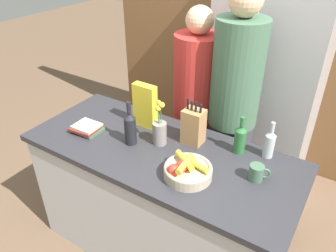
{
  "coord_description": "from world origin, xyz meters",
  "views": [
    {
      "loc": [
        0.92,
        -1.35,
        2.09
      ],
      "look_at": [
        0.0,
        0.09,
        1.02
      ],
      "focal_mm": 35.0,
      "sensor_mm": 36.0,
      "label": 1
    }
  ],
  "objects_px": {
    "book_stack": "(87,128)",
    "knife_block": "(193,126)",
    "person_at_sink": "(196,103)",
    "fruit_bowl": "(187,170)",
    "person_in_blue": "(234,102)",
    "bottle_oil": "(269,143)",
    "refrigerator": "(268,76)",
    "flower_vase": "(160,130)",
    "bottle_wine": "(130,127)",
    "cereal_box": "(145,106)",
    "coffee_mug": "(257,173)",
    "bottle_vinegar": "(240,139)"
  },
  "relations": [
    {
      "from": "knife_block",
      "to": "person_at_sink",
      "type": "relative_size",
      "value": 0.18
    },
    {
      "from": "refrigerator",
      "to": "flower_vase",
      "type": "relative_size",
      "value": 6.74
    },
    {
      "from": "book_stack",
      "to": "person_at_sink",
      "type": "distance_m",
      "value": 0.83
    },
    {
      "from": "flower_vase",
      "to": "coffee_mug",
      "type": "bearing_deg",
      "value": -0.57
    },
    {
      "from": "person_at_sink",
      "to": "coffee_mug",
      "type": "bearing_deg",
      "value": -37.01
    },
    {
      "from": "flower_vase",
      "to": "person_in_blue",
      "type": "height_order",
      "value": "person_in_blue"
    },
    {
      "from": "bottle_wine",
      "to": "flower_vase",
      "type": "bearing_deg",
      "value": 31.56
    },
    {
      "from": "refrigerator",
      "to": "person_at_sink",
      "type": "bearing_deg",
      "value": -122.12
    },
    {
      "from": "refrigerator",
      "to": "person_at_sink",
      "type": "height_order",
      "value": "refrigerator"
    },
    {
      "from": "refrigerator",
      "to": "cereal_box",
      "type": "bearing_deg",
      "value": -116.76
    },
    {
      "from": "bottle_vinegar",
      "to": "person_at_sink",
      "type": "relative_size",
      "value": 0.15
    },
    {
      "from": "cereal_box",
      "to": "bottle_vinegar",
      "type": "bearing_deg",
      "value": 4.84
    },
    {
      "from": "bottle_vinegar",
      "to": "person_in_blue",
      "type": "relative_size",
      "value": 0.13
    },
    {
      "from": "refrigerator",
      "to": "fruit_bowl",
      "type": "relative_size",
      "value": 7.67
    },
    {
      "from": "flower_vase",
      "to": "bottle_oil",
      "type": "relative_size",
      "value": 1.3
    },
    {
      "from": "book_stack",
      "to": "bottle_vinegar",
      "type": "distance_m",
      "value": 1.0
    },
    {
      "from": "flower_vase",
      "to": "refrigerator",
      "type": "bearing_deg",
      "value": 74.7
    },
    {
      "from": "bottle_oil",
      "to": "person_in_blue",
      "type": "bearing_deg",
      "value": 139.13
    },
    {
      "from": "refrigerator",
      "to": "person_in_blue",
      "type": "height_order",
      "value": "refrigerator"
    },
    {
      "from": "person_in_blue",
      "to": "bottle_oil",
      "type": "bearing_deg",
      "value": -23.86
    },
    {
      "from": "fruit_bowl",
      "to": "bottle_wine",
      "type": "relative_size",
      "value": 0.92
    },
    {
      "from": "refrigerator",
      "to": "cereal_box",
      "type": "height_order",
      "value": "refrigerator"
    },
    {
      "from": "bottle_oil",
      "to": "knife_block",
      "type": "bearing_deg",
      "value": -166.34
    },
    {
      "from": "bottle_wine",
      "to": "refrigerator",
      "type": "bearing_deg",
      "value": 69.31
    },
    {
      "from": "book_stack",
      "to": "person_at_sink",
      "type": "xyz_separation_m",
      "value": [
        0.44,
        0.71,
        -0.01
      ]
    },
    {
      "from": "book_stack",
      "to": "knife_block",
      "type": "bearing_deg",
      "value": 22.31
    },
    {
      "from": "flower_vase",
      "to": "coffee_mug",
      "type": "xyz_separation_m",
      "value": [
        0.63,
        -0.01,
        -0.05
      ]
    },
    {
      "from": "flower_vase",
      "to": "book_stack",
      "type": "bearing_deg",
      "value": -163.31
    },
    {
      "from": "fruit_bowl",
      "to": "book_stack",
      "type": "height_order",
      "value": "fruit_bowl"
    },
    {
      "from": "fruit_bowl",
      "to": "bottle_vinegar",
      "type": "distance_m",
      "value": 0.4
    },
    {
      "from": "person_in_blue",
      "to": "fruit_bowl",
      "type": "bearing_deg",
      "value": -69.69
    },
    {
      "from": "fruit_bowl",
      "to": "refrigerator",
      "type": "bearing_deg",
      "value": 89.59
    },
    {
      "from": "bottle_vinegar",
      "to": "person_in_blue",
      "type": "height_order",
      "value": "person_in_blue"
    },
    {
      "from": "coffee_mug",
      "to": "bottle_vinegar",
      "type": "bearing_deg",
      "value": 133.26
    },
    {
      "from": "flower_vase",
      "to": "bottle_oil",
      "type": "xyz_separation_m",
      "value": [
        0.62,
        0.23,
        -0.01
      ]
    },
    {
      "from": "fruit_bowl",
      "to": "person_in_blue",
      "type": "xyz_separation_m",
      "value": [
        -0.04,
        0.72,
        0.08
      ]
    },
    {
      "from": "flower_vase",
      "to": "bottle_wine",
      "type": "xyz_separation_m",
      "value": [
        -0.15,
        -0.09,
        0.02
      ]
    },
    {
      "from": "person_at_sink",
      "to": "bottle_oil",
      "type": "bearing_deg",
      "value": -23.59
    },
    {
      "from": "refrigerator",
      "to": "bottle_vinegar",
      "type": "relative_size",
      "value": 8.41
    },
    {
      "from": "flower_vase",
      "to": "cereal_box",
      "type": "height_order",
      "value": "same"
    },
    {
      "from": "fruit_bowl",
      "to": "flower_vase",
      "type": "xyz_separation_m",
      "value": [
        -0.3,
        0.18,
        0.05
      ]
    },
    {
      "from": "flower_vase",
      "to": "book_stack",
      "type": "relative_size",
      "value": 1.59
    },
    {
      "from": "bottle_wine",
      "to": "person_in_blue",
      "type": "xyz_separation_m",
      "value": [
        0.41,
        0.63,
        0.01
      ]
    },
    {
      "from": "flower_vase",
      "to": "bottle_oil",
      "type": "bearing_deg",
      "value": 20.61
    },
    {
      "from": "coffee_mug",
      "to": "bottle_wine",
      "type": "height_order",
      "value": "bottle_wine"
    },
    {
      "from": "knife_block",
      "to": "flower_vase",
      "type": "distance_m",
      "value": 0.21
    },
    {
      "from": "flower_vase",
      "to": "person_at_sink",
      "type": "xyz_separation_m",
      "value": [
        -0.05,
        0.56,
        -0.08
      ]
    },
    {
      "from": "fruit_bowl",
      "to": "person_in_blue",
      "type": "relative_size",
      "value": 0.15
    },
    {
      "from": "book_stack",
      "to": "coffee_mug",
      "type": "bearing_deg",
      "value": 7.12
    },
    {
      "from": "coffee_mug",
      "to": "bottle_vinegar",
      "type": "height_order",
      "value": "bottle_vinegar"
    }
  ]
}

